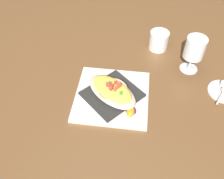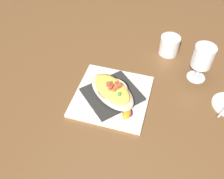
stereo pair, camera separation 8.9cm
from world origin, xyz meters
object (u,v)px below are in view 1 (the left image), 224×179
at_px(square_plate, 112,96).
at_px(creamer_saucer, 224,91).
at_px(gratin_dish, 112,90).
at_px(orange_garnish, 130,111).
at_px(coffee_mug, 159,41).
at_px(stemmed_glass, 194,50).
at_px(spoon, 224,91).
at_px(creamer_cup_1, 224,84).

distance_m(square_plate, creamer_saucer, 0.42).
relative_size(gratin_dish, creamer_saucer, 1.99).
bearing_deg(orange_garnish, square_plate, -121.30).
bearing_deg(coffee_mug, orange_garnish, -1.14).
height_order(stemmed_glass, spoon, stemmed_glass).
bearing_deg(creamer_cup_1, square_plate, -63.42).
bearing_deg(square_plate, stemmed_glass, 135.37).
xyz_separation_m(square_plate, orange_garnish, (0.05, 0.09, 0.01)).
relative_size(gratin_dish, stemmed_glass, 1.54).
bearing_deg(orange_garnish, creamer_saucer, 125.90).
bearing_deg(orange_garnish, stemmed_glass, 152.21).
height_order(coffee_mug, creamer_saucer, coffee_mug).
distance_m(gratin_dish, creamer_saucer, 0.42).
relative_size(stemmed_glass, creamer_cup_1, 6.31).
relative_size(orange_garnish, coffee_mug, 0.64).
height_order(gratin_dish, orange_garnish, gratin_dish).
height_order(square_plate, creamer_saucer, square_plate).
bearing_deg(stemmed_glass, gratin_dish, -44.62).
bearing_deg(spoon, coffee_mug, -121.93).
xyz_separation_m(square_plate, spoon, (-0.16, 0.38, 0.01)).
xyz_separation_m(creamer_saucer, spoon, (0.01, -0.00, 0.01)).
height_order(spoon, creamer_cup_1, creamer_cup_1).
xyz_separation_m(square_plate, creamer_saucer, (-0.16, 0.39, -0.00)).
relative_size(orange_garnish, creamer_cup_1, 2.73).
distance_m(stemmed_glass, creamer_cup_1, 0.17).
bearing_deg(spoon, square_plate, -67.69).
relative_size(coffee_mug, creamer_saucer, 0.87).
xyz_separation_m(gratin_dish, creamer_cup_1, (-0.19, 0.38, -0.02)).
height_order(gratin_dish, spoon, gratin_dish).
xyz_separation_m(orange_garnish, creamer_cup_1, (-0.24, 0.29, -0.00)).
xyz_separation_m(orange_garnish, stemmed_glass, (-0.30, 0.16, 0.08)).
distance_m(coffee_mug, stemmed_glass, 0.19).
height_order(square_plate, orange_garnish, orange_garnish).
xyz_separation_m(gratin_dish, coffee_mug, (-0.34, 0.09, -0.00)).
relative_size(coffee_mug, spoon, 1.00).
bearing_deg(creamer_cup_1, stemmed_glass, -112.44).
relative_size(square_plate, gratin_dish, 1.14).
bearing_deg(stemmed_glass, square_plate, -44.63).
distance_m(coffee_mug, creamer_cup_1, 0.32).
relative_size(stemmed_glass, creamer_saucer, 1.29).
xyz_separation_m(coffee_mug, spoon, (0.18, 0.29, -0.02)).
bearing_deg(orange_garnish, spoon, 125.17).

